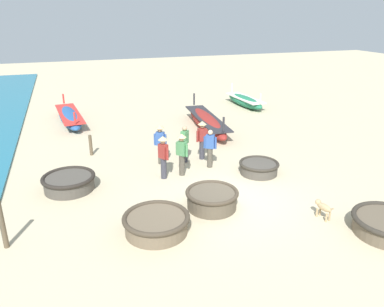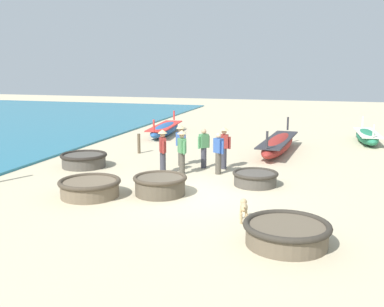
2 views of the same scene
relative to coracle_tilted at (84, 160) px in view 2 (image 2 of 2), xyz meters
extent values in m
plane|color=#C6B793|center=(5.21, -2.59, -0.30)|extent=(80.00, 80.00, 0.00)
cylinder|color=#4C473F|center=(0.00, 0.00, -0.06)|extent=(1.72, 1.72, 0.48)
torus|color=#28231E|center=(0.00, 0.00, 0.18)|extent=(1.85, 1.85, 0.14)
cylinder|color=brown|center=(4.29, -2.83, -0.03)|extent=(1.58, 1.58, 0.54)
torus|color=#42382B|center=(4.29, -2.83, 0.24)|extent=(1.70, 1.70, 0.13)
cylinder|color=brown|center=(8.45, -5.83, -0.07)|extent=(1.85, 1.85, 0.46)
torus|color=#332D26|center=(8.45, -5.83, 0.16)|extent=(2.00, 2.00, 0.15)
cylinder|color=#4C473F|center=(7.01, -0.90, -0.09)|extent=(1.43, 1.43, 0.42)
torus|color=#332D26|center=(7.01, -0.90, 0.12)|extent=(1.55, 1.55, 0.11)
cylinder|color=brown|center=(2.27, -3.65, -0.06)|extent=(1.79, 1.79, 0.48)
torus|color=#42382B|center=(2.27, -3.65, 0.18)|extent=(1.93, 1.93, 0.14)
ellipsoid|color=#285693|center=(0.30, 8.81, 0.03)|extent=(1.52, 5.27, 0.65)
cube|color=red|center=(0.30, 8.81, 0.23)|extent=(1.52, 4.86, 0.06)
cylinder|color=red|center=(0.07, 11.19, 0.59)|extent=(0.10, 0.10, 0.58)
cylinder|color=red|center=(0.53, 6.43, 0.59)|extent=(0.10, 0.10, 0.58)
ellipsoid|color=maroon|center=(7.18, 5.20, 0.08)|extent=(1.47, 5.92, 0.75)
cube|color=#2D2D33|center=(7.18, 5.20, 0.32)|extent=(1.47, 5.45, 0.06)
cylinder|color=#2D2D33|center=(7.39, 7.88, 0.74)|extent=(0.10, 0.10, 0.68)
cylinder|color=#2D2D33|center=(6.97, 2.51, 0.74)|extent=(0.10, 0.10, 0.68)
ellipsoid|color=#237551|center=(11.40, 9.19, 0.03)|extent=(1.21, 4.07, 0.66)
cube|color=silver|center=(11.40, 9.19, 0.24)|extent=(1.23, 3.75, 0.06)
cylinder|color=silver|center=(11.29, 11.03, 0.61)|extent=(0.10, 0.10, 0.59)
cylinder|color=silver|center=(11.51, 7.34, 0.61)|extent=(0.10, 0.10, 0.59)
cylinder|color=#383842|center=(4.66, 1.16, 0.11)|extent=(0.22, 0.22, 0.82)
cube|color=#4C8E56|center=(4.66, 1.16, 0.79)|extent=(0.39, 0.40, 0.54)
sphere|color=tan|center=(4.66, 1.16, 1.17)|extent=(0.20, 0.20, 0.20)
cylinder|color=#4C8E56|center=(4.51, 1.00, 0.74)|extent=(0.09, 0.09, 0.48)
cylinder|color=#4C8E56|center=(4.81, 1.32, 0.74)|extent=(0.09, 0.09, 0.48)
cylinder|color=#4C473D|center=(3.66, 1.31, 0.11)|extent=(0.22, 0.22, 0.82)
cube|color=#33569E|center=(3.66, 1.31, 0.79)|extent=(0.40, 0.35, 0.54)
sphere|color=tan|center=(3.66, 1.31, 1.17)|extent=(0.20, 0.20, 0.20)
cylinder|color=#33569E|center=(3.86, 1.21, 0.74)|extent=(0.09, 0.09, 0.48)
cylinder|color=#33569E|center=(3.47, 1.41, 0.74)|extent=(0.09, 0.09, 0.48)
cone|color=#D1BC84|center=(3.66, 1.31, 1.30)|extent=(0.36, 0.36, 0.14)
cylinder|color=#4C473D|center=(5.45, 0.31, 0.11)|extent=(0.22, 0.22, 0.82)
cube|color=#33569E|center=(5.45, 0.31, 0.79)|extent=(0.40, 0.37, 0.54)
sphere|color=#DBB28E|center=(5.45, 0.31, 1.17)|extent=(0.20, 0.20, 0.20)
cylinder|color=#33569E|center=(5.63, 0.19, 0.74)|extent=(0.09, 0.09, 0.48)
cylinder|color=#33569E|center=(5.26, 0.43, 0.74)|extent=(0.09, 0.09, 0.48)
cylinder|color=#383842|center=(5.45, 1.25, 0.11)|extent=(0.22, 0.22, 0.82)
cube|color=maroon|center=(5.45, 1.25, 0.79)|extent=(0.37, 0.26, 0.54)
sphere|color=tan|center=(5.45, 1.25, 1.17)|extent=(0.20, 0.20, 0.20)
cylinder|color=maroon|center=(5.24, 1.22, 0.74)|extent=(0.09, 0.09, 0.48)
cylinder|color=maroon|center=(5.67, 1.28, 0.74)|extent=(0.09, 0.09, 0.48)
cone|color=#D1BC84|center=(5.45, 1.25, 1.30)|extent=(0.36, 0.36, 0.14)
cylinder|color=#4C473D|center=(4.15, -0.08, 0.11)|extent=(0.22, 0.22, 0.82)
cube|color=#4C8E56|center=(4.15, -0.08, 0.79)|extent=(0.39, 0.40, 0.54)
sphere|color=tan|center=(4.15, -0.08, 1.17)|extent=(0.20, 0.20, 0.20)
cylinder|color=#4C8E56|center=(4.01, 0.09, 0.74)|extent=(0.09, 0.09, 0.48)
cylinder|color=#4C8E56|center=(4.29, -0.25, 0.74)|extent=(0.09, 0.09, 0.48)
cone|color=#D1BC84|center=(4.15, -0.08, 1.30)|extent=(0.36, 0.36, 0.14)
cylinder|color=#383842|center=(3.41, -0.14, 0.11)|extent=(0.22, 0.22, 0.82)
cube|color=maroon|center=(3.41, -0.14, 0.79)|extent=(0.35, 0.40, 0.54)
sphere|color=tan|center=(3.41, -0.14, 1.17)|extent=(0.20, 0.20, 0.20)
cylinder|color=maroon|center=(3.31, 0.06, 0.74)|extent=(0.09, 0.09, 0.48)
cylinder|color=maroon|center=(3.52, -0.33, 0.74)|extent=(0.09, 0.09, 0.48)
cone|color=#D1BC84|center=(3.41, -0.14, 1.30)|extent=(0.36, 0.36, 0.14)
ellipsoid|color=tan|center=(7.25, -4.56, 0.09)|extent=(0.30, 0.55, 0.22)
sphere|color=tan|center=(7.20, -4.32, 0.16)|extent=(0.18, 0.18, 0.18)
cylinder|color=tan|center=(7.30, -4.80, 0.15)|extent=(0.08, 0.21, 0.16)
cylinder|color=tan|center=(7.14, -4.40, -0.16)|extent=(0.06, 0.06, 0.28)
cylinder|color=tan|center=(7.28, -4.37, -0.16)|extent=(0.06, 0.06, 0.28)
cylinder|color=tan|center=(7.22, -4.75, -0.16)|extent=(0.06, 0.06, 0.28)
cylinder|color=tan|center=(7.35, -4.73, -0.16)|extent=(0.06, 0.06, 0.28)
cylinder|color=brown|center=(1.02, 3.23, 0.16)|extent=(0.14, 0.14, 0.91)
camera|label=1|loc=(0.27, -12.69, 5.65)|focal=35.00mm
camera|label=2|loc=(9.07, -15.67, 3.72)|focal=42.00mm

